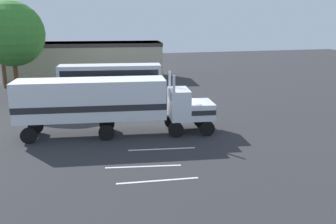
{
  "coord_description": "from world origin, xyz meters",
  "views": [
    {
      "loc": [
        -7.51,
        -25.13,
        8.39
      ],
      "look_at": [
        -1.04,
        -0.2,
        1.6
      ],
      "focal_mm": 38.48,
      "sensor_mm": 36.0,
      "label": 1
    }
  ],
  "objects_px": {
    "semi_truck": "(107,102)",
    "parked_bus": "(110,77)",
    "person_bystander": "(101,116)",
    "tree_center": "(12,34)"
  },
  "relations": [
    {
      "from": "semi_truck",
      "to": "parked_bus",
      "type": "xyz_separation_m",
      "value": [
        1.59,
        13.92,
        -0.46
      ]
    },
    {
      "from": "person_bystander",
      "to": "parked_bus",
      "type": "xyz_separation_m",
      "value": [
        1.95,
        11.72,
        1.17
      ]
    },
    {
      "from": "semi_truck",
      "to": "parked_bus",
      "type": "bearing_deg",
      "value": 83.49
    },
    {
      "from": "person_bystander",
      "to": "tree_center",
      "type": "bearing_deg",
      "value": 121.87
    },
    {
      "from": "semi_truck",
      "to": "parked_bus",
      "type": "relative_size",
      "value": 1.28
    },
    {
      "from": "semi_truck",
      "to": "person_bystander",
      "type": "distance_m",
      "value": 2.76
    },
    {
      "from": "parked_bus",
      "to": "tree_center",
      "type": "height_order",
      "value": "tree_center"
    },
    {
      "from": "semi_truck",
      "to": "parked_bus",
      "type": "height_order",
      "value": "semi_truck"
    },
    {
      "from": "person_bystander",
      "to": "parked_bus",
      "type": "height_order",
      "value": "parked_bus"
    },
    {
      "from": "person_bystander",
      "to": "parked_bus",
      "type": "distance_m",
      "value": 11.93
    }
  ]
}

